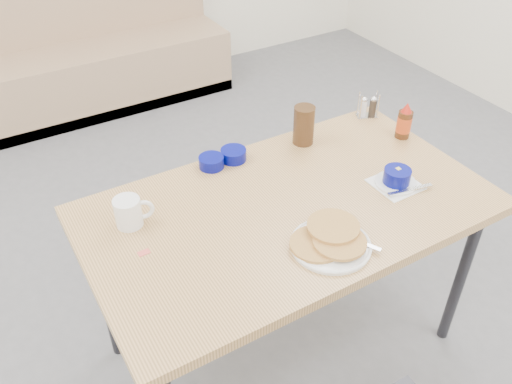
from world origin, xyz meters
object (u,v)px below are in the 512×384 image
grits_setting (397,178)px  amber_tumbler (304,125)px  dining_table (289,218)px  coffee_mug (129,212)px  syrup_bottle (404,122)px  condiment_caddy (368,108)px  butter_bowl (233,155)px  creamer_bowl (211,162)px  pancake_plate (330,241)px  booth_bench (90,56)px

grits_setting → amber_tumbler: (-0.13, 0.41, 0.05)m
dining_table → coffee_mug: size_ratio=10.84×
dining_table → amber_tumbler: 0.43m
amber_tumbler → syrup_bottle: 0.41m
condiment_caddy → coffee_mug: bearing=-147.4°
dining_table → grits_setting: (0.39, -0.10, 0.09)m
butter_bowl → condiment_caddy: size_ratio=0.91×
creamer_bowl → butter_bowl: 0.09m
condiment_caddy → dining_table: bearing=-127.0°
dining_table → butter_bowl: size_ratio=14.19×
butter_bowl → syrup_bottle: 0.70m
dining_table → syrup_bottle: bearing=12.0°
pancake_plate → coffee_mug: coffee_mug is taller
dining_table → grits_setting: grits_setting is taller
coffee_mug → creamer_bowl: 0.41m
pancake_plate → butter_bowl: same height
booth_bench → pancake_plate: 2.80m
grits_setting → amber_tumbler: amber_tumbler is taller
dining_table → amber_tumbler: size_ratio=8.90×
butter_bowl → syrup_bottle: bearing=-16.9°
booth_bench → pancake_plate: (-0.00, -2.77, 0.43)m
butter_bowl → amber_tumbler: amber_tumbler is taller
booth_bench → pancake_plate: size_ratio=7.45×
pancake_plate → condiment_caddy: size_ratio=2.36×
creamer_bowl → amber_tumbler: bearing=-4.7°
pancake_plate → coffee_mug: size_ratio=1.98×
grits_setting → amber_tumbler: 0.43m
dining_table → booth_bench: bearing=90.0°
creamer_bowl → condiment_caddy: (0.75, 0.00, 0.02)m
booth_bench → butter_bowl: booth_bench is taller
dining_table → syrup_bottle: syrup_bottle is taller
booth_bench → creamer_bowl: (-0.13, -2.19, 0.43)m
pancake_plate → creamer_bowl: (-0.12, 0.57, 0.00)m
booth_bench → dining_table: booth_bench is taller
butter_bowl → amber_tumbler: bearing=-6.2°
condiment_caddy → syrup_bottle: bearing=-61.8°
creamer_bowl → butter_bowl: bearing=-0.0°
amber_tumbler → syrup_bottle: bearing=-24.8°
booth_bench → grits_setting: 2.70m
butter_bowl → amber_tumbler: 0.31m
creamer_bowl → syrup_bottle: (0.77, -0.20, 0.05)m
butter_bowl → booth_bench: bearing=89.2°
pancake_plate → amber_tumbler: amber_tumbler is taller
syrup_bottle → booth_bench: bearing=104.9°
grits_setting → condiment_caddy: (0.23, 0.44, 0.01)m
pancake_plate → amber_tumbler: (0.27, 0.54, 0.06)m
pancake_plate → butter_bowl: size_ratio=2.59×
booth_bench → amber_tumbler: size_ratio=12.08×
creamer_bowl → pancake_plate: bearing=-77.8°
dining_table → grits_setting: 0.42m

